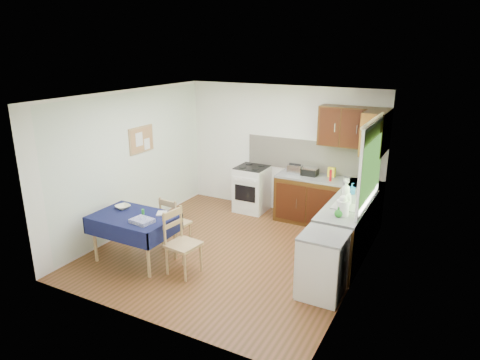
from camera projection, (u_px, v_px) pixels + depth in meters
The scene contains 33 objects.
floor at pixel (230, 251), 6.97m from camera, with size 4.20×4.20×0.00m, color #523416.
ceiling at pixel (229, 96), 6.22m from camera, with size 4.00×4.20×0.02m, color white.
wall_back at pixel (282, 150), 8.37m from camera, with size 4.00×0.02×2.50m, color white.
wall_front at pixel (139, 226), 4.83m from camera, with size 4.00×0.02×2.50m, color white.
wall_left at pixel (130, 162), 7.49m from camera, with size 0.02×4.20×2.50m, color white.
wall_right at pixel (360, 199), 5.71m from camera, with size 0.02×4.20×2.50m, color white.
base_cabinets at pixel (335, 215), 7.30m from camera, with size 1.90×2.30×0.86m.
worktop_back at pixel (329, 179), 7.76m from camera, with size 1.90×0.60×0.04m, color slate.
worktop_right at pixel (348, 205), 6.50m from camera, with size 0.60×1.70×0.04m, color slate.
worktop_corner at pixel (365, 185), 7.47m from camera, with size 0.60×0.60×0.04m, color slate.
splashback at pixel (313, 156), 8.08m from camera, with size 2.70×0.02×0.60m, color beige.
upper_cabinets at pixel (359, 129), 7.26m from camera, with size 1.20×0.85×0.70m.
stove at pixel (252, 189), 8.57m from camera, with size 0.60×0.61×0.92m.
window at pixel (372, 158), 6.19m from camera, with size 0.04×1.48×1.26m.
fridge at pixel (322, 265), 5.62m from camera, with size 0.58×0.60×0.89m.
corkboard at pixel (141, 140), 7.62m from camera, with size 0.04×0.62×0.47m.
dining_table at pixel (134, 222), 6.49m from camera, with size 1.24×0.84×0.75m.
chair_far at pixel (174, 222), 6.94m from camera, with size 0.43×0.43×0.89m.
chair_near at pixel (181, 240), 6.17m from camera, with size 0.48×0.48×0.97m.
toaster at pixel (295, 169), 7.97m from camera, with size 0.27×0.17×0.21m.
sandwich_press at pixel (310, 171), 7.92m from camera, with size 0.27×0.23×0.16m.
sauce_bottle at pixel (331, 176), 7.57m from camera, with size 0.05×0.05×0.21m, color #AC0D16.
yellow_packet at pixel (331, 172), 7.83m from camera, with size 0.13×0.09×0.17m, color yellow.
dish_rack at pixel (347, 206), 6.33m from camera, with size 0.42×0.32×0.20m.
kettle at pixel (343, 207), 6.02m from camera, with size 0.18×0.18×0.30m.
cup at pixel (346, 181), 7.44m from camera, with size 0.11×0.11×0.09m, color silver.
soap_bottle_a at pixel (346, 191), 6.55m from camera, with size 0.13×0.13×0.33m, color white.
soap_bottle_b at pixel (352, 189), 6.91m from camera, with size 0.08×0.08×0.18m, color #1D5EA9.
soap_bottle_c at pixel (339, 212), 5.99m from camera, with size 0.12×0.12×0.15m, color #258424.
plate_bowl at pixel (123, 207), 6.73m from camera, with size 0.22×0.22×0.05m, color #EBE6C0.
book at pixel (157, 213), 6.52m from camera, with size 0.15×0.20×0.02m, color white.
spice_jar at pixel (143, 212), 6.49m from camera, with size 0.04×0.04×0.09m, color #24842C.
tea_towel at pixel (142, 221), 6.19m from camera, with size 0.31×0.24×0.06m, color navy.
Camera 1 is at (3.09, -5.50, 3.20)m, focal length 32.00 mm.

